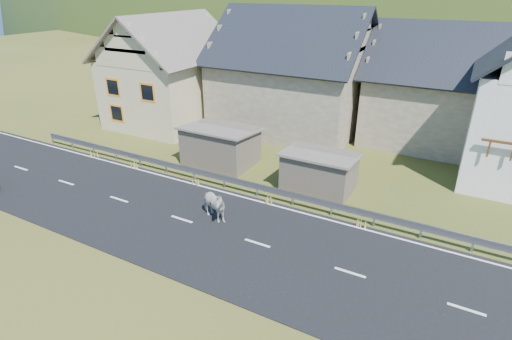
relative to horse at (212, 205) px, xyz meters
The scene contains 11 objects.
ground 1.67m from the horse, 150.58° to the right, with size 160.00×160.00×0.00m, color #2D3C14.
road 1.66m from the horse, 150.58° to the right, with size 60.00×7.00×0.04m, color black.
lane_markings 1.65m from the horse, 150.58° to the right, with size 60.00×6.60×0.01m, color silver.
guardrail 3.24m from the horse, 113.17° to the left, with size 28.10×0.09×0.75m.
shed_left 6.65m from the horse, 119.47° to the left, with size 4.30×3.30×2.40m, color #695E50.
shed_right 6.20m from the horse, 58.56° to the left, with size 3.80×2.90×2.20m, color #695E50.
house_cream 16.34m from the horse, 134.98° to the left, with size 7.80×9.80×8.30m.
house_stone_a 14.96m from the horse, 99.03° to the left, with size 10.80×9.80×8.90m.
house_stone_b 18.35m from the horse, 64.60° to the left, with size 9.80×8.80×8.10m.
mountain 180.53m from the horse, 88.81° to the left, with size 440.00×280.00×260.00m, color #233514.
horse is the anchor object (origin of this frame).
Camera 1 is at (10.59, -12.34, 9.98)m, focal length 28.00 mm.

